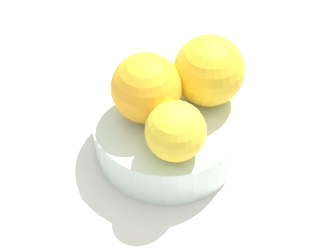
{
  "coord_description": "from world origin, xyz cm",
  "views": [
    {
      "loc": [
        -16.61,
        32.8,
        46.97
      ],
      "look_at": [
        0.0,
        0.0,
        3.3
      ],
      "focal_mm": 54.69,
      "sensor_mm": 36.0,
      "label": 1
    }
  ],
  "objects_px": {
    "orange_in_bowl_1": "(209,71)",
    "fruit_bowl": "(168,130)",
    "orange_in_bowl_0": "(146,88)",
    "orange_in_bowl_2": "(175,131)"
  },
  "relations": [
    {
      "from": "orange_in_bowl_0",
      "to": "orange_in_bowl_2",
      "type": "xyz_separation_m",
      "value": [
        -0.05,
        0.03,
        -0.01
      ]
    },
    {
      "from": "orange_in_bowl_2",
      "to": "orange_in_bowl_1",
      "type": "bearing_deg",
      "value": -88.37
    },
    {
      "from": "orange_in_bowl_1",
      "to": "fruit_bowl",
      "type": "bearing_deg",
      "value": 57.66
    },
    {
      "from": "orange_in_bowl_1",
      "to": "orange_in_bowl_2",
      "type": "height_order",
      "value": "orange_in_bowl_1"
    },
    {
      "from": "fruit_bowl",
      "to": "orange_in_bowl_2",
      "type": "bearing_deg",
      "value": 125.02
    },
    {
      "from": "orange_in_bowl_1",
      "to": "orange_in_bowl_2",
      "type": "distance_m",
      "value": 0.09
    },
    {
      "from": "orange_in_bowl_0",
      "to": "orange_in_bowl_2",
      "type": "bearing_deg",
      "value": 146.42
    },
    {
      "from": "orange_in_bowl_2",
      "to": "fruit_bowl",
      "type": "bearing_deg",
      "value": -54.98
    },
    {
      "from": "orange_in_bowl_1",
      "to": "orange_in_bowl_2",
      "type": "bearing_deg",
      "value": 91.63
    },
    {
      "from": "fruit_bowl",
      "to": "orange_in_bowl_1",
      "type": "relative_size",
      "value": 2.17
    }
  ]
}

